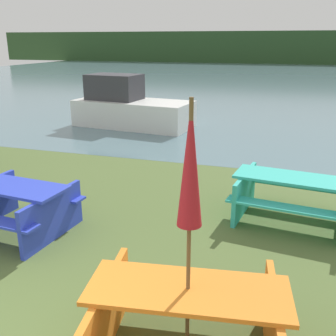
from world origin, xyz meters
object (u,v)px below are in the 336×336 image
(picnic_table_orange, at_px, (188,314))
(umbrella_crimson, at_px, (190,169))
(boat, at_px, (129,107))
(picnic_table_blue, at_px, (16,204))
(picnic_table_teal, at_px, (293,194))

(picnic_table_orange, xyz_separation_m, umbrella_crimson, (-0.00, -0.00, 1.42))
(umbrella_crimson, distance_m, boat, 10.74)
(umbrella_crimson, bearing_deg, picnic_table_orange, 45.00)
(picnic_table_orange, xyz_separation_m, boat, (-4.58, 9.63, 0.20))
(picnic_table_blue, distance_m, boat, 8.06)
(picnic_table_teal, relative_size, boat, 0.49)
(picnic_table_blue, height_order, umbrella_crimson, umbrella_crimson)
(boat, bearing_deg, picnic_table_blue, -73.40)
(picnic_table_orange, relative_size, picnic_table_blue, 1.15)
(picnic_table_orange, bearing_deg, umbrella_crimson, -135.00)
(picnic_table_blue, bearing_deg, boat, 100.06)
(picnic_table_orange, bearing_deg, picnic_table_teal, 74.70)
(umbrella_crimson, relative_size, boat, 0.59)
(picnic_table_teal, bearing_deg, umbrella_crimson, -105.30)
(picnic_table_blue, xyz_separation_m, picnic_table_teal, (4.10, 1.66, 0.01))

